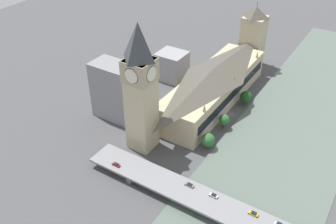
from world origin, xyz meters
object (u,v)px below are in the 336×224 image
clock_tower (140,86)px  car_southbound_mid (116,165)px  parliament_hall (214,85)px  car_southbound_tail (214,195)px  car_northbound_tail (190,185)px  car_northbound_lead (279,224)px  road_bridge (240,217)px  victoria_tower (253,37)px  car_northbound_mid (253,214)px

clock_tower → car_southbound_mid: clock_tower is taller
parliament_hall → car_southbound_tail: 93.18m
clock_tower → car_northbound_tail: bearing=155.5°
car_northbound_tail → car_northbound_lead: bearing=-179.7°
car_northbound_lead → car_northbound_tail: size_ratio=0.92×
car_northbound_tail → road_bridge: bearing=172.4°
parliament_hall → road_bridge: size_ratio=0.64×
road_bridge → car_northbound_lead: bearing=-166.3°
clock_tower → victoria_tower: bearing=-95.7°
car_southbound_mid → clock_tower: bearing=-85.7°
victoria_tower → car_northbound_tail: size_ratio=10.87×
clock_tower → car_southbound_tail: 66.83m
parliament_hall → car_southbound_mid: size_ratio=23.12×
clock_tower → car_northbound_tail: clock_tower is taller
car_southbound_tail → victoria_tower: bearing=-74.3°
road_bridge → car_southbound_mid: 68.11m
parliament_hall → road_bridge: bearing=123.2°
car_northbound_mid → car_southbound_tail: 20.06m
car_northbound_tail → car_southbound_tail: bearing=-179.8°
road_bridge → car_northbound_tail: bearing=-7.6°
road_bridge → car_southbound_tail: 15.85m
parliament_hall → car_northbound_lead: size_ratio=24.63×
parliament_hall → victoria_tower: bearing=-90.0°
clock_tower → car_southbound_tail: clock_tower is taller
clock_tower → road_bridge: bearing=162.0°
victoria_tower → car_southbound_mid: (10.99, 156.37, -17.35)m
car_northbound_tail → victoria_tower: bearing=-79.1°
car_southbound_mid → car_southbound_tail: 53.27m
victoria_tower → car_northbound_mid: 161.90m
victoria_tower → car_southbound_mid: size_ratio=11.07×
victoria_tower → car_southbound_tail: size_ratio=12.08×
car_northbound_mid → parliament_hall: bearing=-53.4°
car_southbound_tail → car_northbound_lead: bearing=-179.7°
parliament_hall → car_northbound_mid: 103.81m
car_northbound_tail → car_southbound_mid: 40.37m
car_southbound_mid → car_northbound_tail: bearing=-168.9°
car_northbound_tail → car_southbound_mid: size_ratio=1.02×
victoria_tower → car_northbound_mid: (-61.75, 148.66, -17.34)m
car_northbound_mid → car_northbound_tail: bearing=-0.1°
victoria_tower → car_northbound_tail: (-28.62, 148.58, -17.36)m
road_bridge → car_northbound_tail: (28.36, -3.79, 1.67)m
clock_tower → victoria_tower: (-12.98, -129.58, -16.12)m
parliament_hall → victoria_tower: victoria_tower is taller
car_northbound_lead → car_southbound_mid: car_southbound_mid is taller
parliament_hall → car_northbound_tail: (-28.57, 83.12, -6.92)m
road_bridge → car_northbound_mid: (-4.77, -3.71, 1.69)m
parliament_hall → clock_tower: size_ratio=1.42×
parliament_hall → car_northbound_mid: parliament_hall is taller
parliament_hall → car_northbound_mid: size_ratio=23.13×
clock_tower → car_northbound_tail: 56.68m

